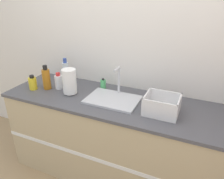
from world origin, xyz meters
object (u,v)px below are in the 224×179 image
Objects in this scene: dish_rack at (162,107)px; bottle_amber at (46,79)px; bottle_white_spray at (59,81)px; soap_dispenser at (103,84)px; sink at (113,98)px; bottle_yellow at (33,83)px; bottle_clear at (66,72)px; paper_towel_roll at (69,82)px.

bottle_amber reaches higher than dish_rack.
bottle_white_spray is 1.54× the size of soap_dispenser.
bottle_amber is at bearing -177.30° from sink.
bottle_clear is (0.21, 0.30, 0.05)m from bottle_yellow.
bottle_yellow is 0.73m from soap_dispenser.
dish_rack is 2.52× the size of soap_dispenser.
sink is at bearing -16.54° from bottle_clear.
paper_towel_roll reaches higher than dish_rack.
dish_rack reaches higher than soap_dispenser.
dish_rack is at bearing -3.57° from bottle_white_spray.
paper_towel_roll is 1.49× the size of bottle_white_spray.
bottle_yellow is (-1.33, -0.06, 0.01)m from dish_rack.
sink is at bearing -45.00° from soap_dispenser.
sink reaches higher than dish_rack.
bottle_amber is 0.92× the size of bottle_clear.
bottle_yellow is (-0.23, -0.13, -0.01)m from bottle_white_spray.
bottle_clear reaches higher than bottle_white_spray.
dish_rack is at bearing -0.36° from paper_towel_roll.
bottle_yellow is at bearing -151.35° from bottle_white_spray.
bottle_white_spray is (0.11, 0.06, -0.04)m from bottle_amber.
bottle_amber is at bearing 30.02° from bottle_yellow.
soap_dispenser is (0.43, 0.18, -0.03)m from bottle_white_spray.
bottle_amber is at bearing 178.60° from paper_towel_roll.
dish_rack is 1.10m from bottle_white_spray.
bottle_white_spray is at bearing 176.43° from dish_rack.
sink is at bearing 2.70° from bottle_amber.
bottle_white_spray is (-1.09, 0.07, 0.02)m from dish_rack.
sink reaches higher than bottle_amber.
bottle_white_spray reaches higher than soap_dispenser.
bottle_yellow is at bearing -149.98° from bottle_amber.
paper_towel_roll is 2.28× the size of soap_dispenser.
bottle_clear is 0.46m from soap_dispenser.
paper_towel_roll is 0.91× the size of dish_rack.
paper_towel_roll is 0.93× the size of bottle_clear.
bottle_amber is 1.47× the size of bottle_white_spray.
sink is at bearing 174.15° from dish_rack.
bottle_white_spray is 0.27m from bottle_yellow.
sink is 0.29m from soap_dispenser.
bottle_white_spray is 1.13× the size of bottle_yellow.
sink is 0.47m from dish_rack.
bottle_yellow is 0.55× the size of bottle_clear.
bottle_white_spray is at bearing 160.96° from paper_towel_roll.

